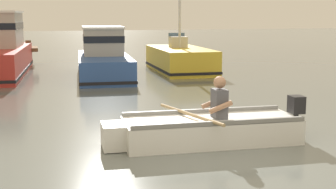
# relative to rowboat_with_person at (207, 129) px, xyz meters

# --- Properties ---
(ground_plane) EXTENTS (120.00, 120.00, 0.00)m
(ground_plane) POSITION_rel_rowboat_with_person_xyz_m (-0.34, -1.12, -0.25)
(ground_plane) COLOR slate
(rowboat_with_person) EXTENTS (3.72, 1.95, 1.19)m
(rowboat_with_person) POSITION_rel_rowboat_with_person_xyz_m (0.00, 0.00, 0.00)
(rowboat_with_person) COLOR white
(rowboat_with_person) RESTS_ON ground
(moored_boat_red) EXTENTS (2.45, 6.83, 4.78)m
(moored_boat_red) POSITION_rel_rowboat_with_person_xyz_m (-4.06, 11.25, 0.63)
(moored_boat_red) COLOR #B72D28
(moored_boat_red) RESTS_ON ground
(moored_boat_blue) EXTENTS (2.33, 5.41, 1.83)m
(moored_boat_blue) POSITION_rel_rowboat_with_person_xyz_m (-0.39, 9.50, 0.42)
(moored_boat_blue) COLOR #2D519E
(moored_boat_blue) RESTS_ON ground
(moored_boat_yellow) EXTENTS (2.19, 4.56, 4.55)m
(moored_boat_yellow) POSITION_rel_rowboat_with_person_xyz_m (2.80, 10.22, 0.21)
(moored_boat_yellow) COLOR gold
(moored_boat_yellow) RESTS_ON ground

